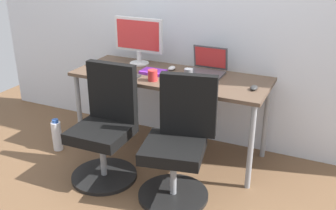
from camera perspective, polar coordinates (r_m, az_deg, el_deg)
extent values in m
plane|color=brown|center=(3.69, 0.33, -6.72)|extent=(5.28, 5.28, 0.00)
cube|color=silver|center=(3.62, 3.11, 14.53)|extent=(4.40, 0.04, 2.60)
cube|color=brown|center=(3.39, 0.36, 4.16)|extent=(1.70, 0.64, 0.03)
cylinder|color=gray|center=(3.70, -12.79, -1.00)|extent=(0.04, 0.04, 0.72)
cylinder|color=gray|center=(3.07, 11.96, -6.09)|extent=(0.04, 0.04, 0.72)
cylinder|color=gray|center=(4.11, -8.28, 1.75)|extent=(0.04, 0.04, 0.72)
cylinder|color=gray|center=(3.55, 14.05, -2.19)|extent=(0.04, 0.04, 0.72)
cylinder|color=black|center=(3.35, -9.25, -10.13)|extent=(0.54, 0.54, 0.03)
cylinder|color=gray|center=(3.25, -9.46, -7.39)|extent=(0.05, 0.05, 0.34)
cube|color=black|center=(3.15, -9.70, -4.00)|extent=(0.45, 0.45, 0.09)
cube|color=black|center=(3.17, -8.12, 1.94)|extent=(0.42, 0.08, 0.48)
cylinder|color=black|center=(3.09, 0.76, -12.93)|extent=(0.54, 0.54, 0.03)
cylinder|color=gray|center=(2.98, 0.78, -10.05)|extent=(0.05, 0.05, 0.34)
cube|color=black|center=(2.87, 0.80, -6.44)|extent=(0.52, 0.52, 0.09)
cube|color=black|center=(2.88, 2.99, -0.04)|extent=(0.43, 0.15, 0.48)
cylinder|color=white|center=(3.80, -15.88, -4.36)|extent=(0.09, 0.09, 0.28)
cylinder|color=#2D59B2|center=(3.73, -16.13, -2.24)|extent=(0.06, 0.06, 0.03)
cylinder|color=silver|center=(3.71, -4.20, 6.10)|extent=(0.18, 0.18, 0.01)
cylinder|color=silver|center=(3.69, -4.22, 7.01)|extent=(0.04, 0.04, 0.11)
cube|color=silver|center=(3.64, -4.32, 10.19)|extent=(0.48, 0.03, 0.31)
cube|color=red|center=(3.63, -4.45, 10.14)|extent=(0.43, 0.00, 0.26)
cube|color=#4C4C51|center=(3.40, 5.42, 4.56)|extent=(0.31, 0.22, 0.02)
cube|color=#4C4C51|center=(3.49, 6.22, 6.91)|extent=(0.31, 0.05, 0.21)
cube|color=red|center=(3.48, 6.19, 6.90)|extent=(0.28, 0.04, 0.18)
cube|color=#2D2D2D|center=(3.39, -6.90, 4.42)|extent=(0.34, 0.12, 0.02)
cube|color=#2D2D2D|center=(3.08, 2.60, 2.67)|extent=(0.34, 0.12, 0.02)
ellipsoid|color=#2D2D2D|center=(3.11, 12.42, 2.47)|extent=(0.06, 0.10, 0.03)
ellipsoid|color=silver|center=(3.52, 0.57, 5.40)|extent=(0.06, 0.10, 0.03)
cylinder|color=red|center=(3.23, -2.25, 4.34)|extent=(0.08, 0.08, 0.09)
cylinder|color=slate|center=(3.23, 2.99, 4.41)|extent=(0.07, 0.07, 0.10)
cube|color=black|center=(3.74, -10.81, 5.85)|extent=(0.07, 0.14, 0.01)
cube|color=purple|center=(3.43, -2.16, 4.85)|extent=(0.21, 0.15, 0.03)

